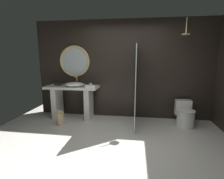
{
  "coord_description": "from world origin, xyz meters",
  "views": [
    {
      "loc": [
        0.35,
        -2.7,
        1.65
      ],
      "look_at": [
        -0.16,
        0.76,
        0.97
      ],
      "focal_mm": 27.26,
      "sensor_mm": 36.0,
      "label": 1
    }
  ],
  "objects": [
    {
      "name": "round_wall_mirror",
      "position": [
        -1.34,
        1.81,
        1.52
      ],
      "size": [
        0.85,
        0.07,
        0.85
      ],
      "color": "#D6B77F"
    },
    {
      "name": "vanity_counter",
      "position": [
        -1.34,
        1.56,
        0.54
      ],
      "size": [
        1.4,
        0.55,
        0.88
      ],
      "color": "silver",
      "rests_on": "ground_plane"
    },
    {
      "name": "back_wall_panel",
      "position": [
        0.0,
        1.9,
        1.3
      ],
      "size": [
        4.8,
        0.1,
        2.6
      ],
      "primitive_type": "cube",
      "color": "black",
      "rests_on": "ground_plane"
    },
    {
      "name": "ground_plane",
      "position": [
        0.0,
        0.0,
        0.0
      ],
      "size": [
        5.76,
        5.76,
        0.0
      ],
      "primitive_type": "plane",
      "color": "silver"
    },
    {
      "name": "shower_glass_panel",
      "position": [
        0.33,
        1.3,
        0.95
      ],
      "size": [
        0.02,
        1.11,
        1.91
      ],
      "primitive_type": "cube",
      "color": "silver",
      "rests_on": "ground_plane"
    },
    {
      "name": "waste_bin",
      "position": [
        -1.48,
        1.04,
        0.18
      ],
      "size": [
        0.19,
        0.19,
        0.36
      ],
      "color": "#D6B77F",
      "rests_on": "ground_plane"
    },
    {
      "name": "tissue_box",
      "position": [
        -1.74,
        1.6,
        0.91
      ],
      "size": [
        0.17,
        0.14,
        0.06
      ],
      "primitive_type": "cube",
      "color": "#282D28",
      "rests_on": "vanity_counter"
    },
    {
      "name": "tumbler_cup",
      "position": [
        -0.85,
        1.6,
        0.92
      ],
      "size": [
        0.08,
        0.08,
        0.09
      ],
      "primitive_type": "cylinder",
      "color": "silver",
      "rests_on": "vanity_counter"
    },
    {
      "name": "toilet",
      "position": [
        1.53,
        1.44,
        0.26
      ],
      "size": [
        0.41,
        0.61,
        0.58
      ],
      "color": "white",
      "rests_on": "ground_plane"
    },
    {
      "name": "folded_hand_towel",
      "position": [
        -0.8,
        1.38,
        0.91
      ],
      "size": [
        0.25,
        0.19,
        0.06
      ],
      "primitive_type": "cube",
      "rotation": [
        0.0,
        0.0,
        0.16
      ],
      "color": "white",
      "rests_on": "vanity_counter"
    },
    {
      "name": "rain_shower_head",
      "position": [
        1.41,
        1.45,
        2.18
      ],
      "size": [
        0.18,
        0.18,
        0.37
      ],
      "color": "#D6B77F"
    },
    {
      "name": "vessel_sink",
      "position": [
        -1.27,
        1.53,
        0.93
      ],
      "size": [
        0.52,
        0.43,
        0.24
      ],
      "color": "white",
      "rests_on": "vanity_counter"
    }
  ]
}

